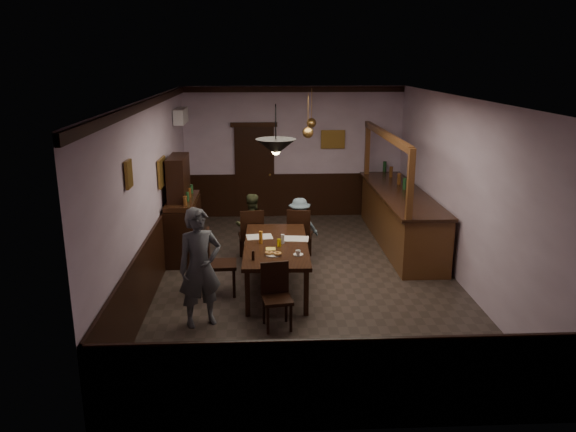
{
  "coord_description": "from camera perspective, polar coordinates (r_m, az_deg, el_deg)",
  "views": [
    {
      "loc": [
        -0.75,
        -8.79,
        3.59
      ],
      "look_at": [
        -0.33,
        -0.15,
        1.15
      ],
      "focal_mm": 35.0,
      "sensor_mm": 36.0,
      "label": 1
    }
  ],
  "objects": [
    {
      "name": "pastry_ring_a",
      "position": [
        8.41,
        -1.94,
        -3.76
      ],
      "size": [
        0.13,
        0.13,
        0.04
      ],
      "primitive_type": "torus",
      "color": "#C68C47",
      "rests_on": "pastry_plate"
    },
    {
      "name": "coffee_cup",
      "position": [
        8.37,
        1.04,
        -3.75
      ],
      "size": [
        0.08,
        0.08,
        0.07
      ],
      "primitive_type": "imported",
      "rotation": [
        0.0,
        0.0,
        -0.02
      ],
      "color": "white",
      "rests_on": "saucer"
    },
    {
      "name": "pendant_brass_far",
      "position": [
        11.75,
        2.39,
        9.41
      ],
      "size": [
        0.2,
        0.2,
        0.81
      ],
      "color": "#BF8C3F",
      "rests_on": "ground"
    },
    {
      "name": "pastry_plate",
      "position": [
        8.41,
        -1.56,
        -3.96
      ],
      "size": [
        0.22,
        0.22,
        0.01
      ],
      "primitive_type": "cylinder",
      "color": "white",
      "rests_on": "dining_table"
    },
    {
      "name": "saucer",
      "position": [
        8.42,
        1.06,
        -3.93
      ],
      "size": [
        0.15,
        0.15,
        0.01
      ],
      "primitive_type": "cylinder",
      "color": "white",
      "rests_on": "dining_table"
    },
    {
      "name": "sideboard",
      "position": [
        10.52,
        -10.66,
        -0.13
      ],
      "size": [
        0.51,
        1.44,
        1.9
      ],
      "color": "black",
      "rests_on": "ground"
    },
    {
      "name": "soda_can",
      "position": [
        8.78,
        -0.92,
        -2.73
      ],
      "size": [
        0.07,
        0.07,
        0.12
      ],
      "primitive_type": "cylinder",
      "color": "yellow",
      "rests_on": "dining_table"
    },
    {
      "name": "beer_glass",
      "position": [
        8.92,
        -2.78,
        -2.18
      ],
      "size": [
        0.06,
        0.06,
        0.2
      ],
      "primitive_type": "cylinder",
      "color": "#BF721E",
      "rests_on": "dining_table"
    },
    {
      "name": "bar_counter",
      "position": [
        11.35,
        11.3,
        -0.0
      ],
      "size": [
        0.93,
        3.99,
        2.24
      ],
      "color": "#482A13",
      "rests_on": "ground"
    },
    {
      "name": "person_standing",
      "position": [
        7.77,
        -8.94,
        -5.2
      ],
      "size": [
        0.72,
        0.61,
        1.68
      ],
      "primitive_type": "imported",
      "rotation": [
        0.0,
        0.0,
        0.41
      ],
      "color": "#4C5057",
      "rests_on": "ground"
    },
    {
      "name": "pendant_iron",
      "position": [
        7.74,
        -1.24,
        7.02
      ],
      "size": [
        0.56,
        0.56,
        0.69
      ],
      "color": "black",
      "rests_on": "ground"
    },
    {
      "name": "chair_far_left",
      "position": [
        10.2,
        -3.73,
        -1.72
      ],
      "size": [
        0.49,
        0.49,
        0.98
      ],
      "rotation": [
        0.0,
        0.0,
        3.3
      ],
      "color": "black",
      "rests_on": "ground"
    },
    {
      "name": "newspaper_left",
      "position": [
        9.26,
        -2.92,
        -2.13
      ],
      "size": [
        0.45,
        0.35,
        0.01
      ],
      "primitive_type": "cube",
      "rotation": [
        0.0,
        0.0,
        0.12
      ],
      "color": "silver",
      "rests_on": "dining_table"
    },
    {
      "name": "pastry_ring_b",
      "position": [
        8.37,
        -1.08,
        -3.84
      ],
      "size": [
        0.13,
        0.13,
        0.04
      ],
      "primitive_type": "torus",
      "color": "#C68C47",
      "rests_on": "pastry_plate"
    },
    {
      "name": "door_back",
      "position": [
        12.99,
        -3.4,
        4.44
      ],
      "size": [
        0.9,
        0.06,
        2.1
      ],
      "primitive_type": "cube",
      "color": "black",
      "rests_on": "ground"
    },
    {
      "name": "water_glass",
      "position": [
        8.91,
        -0.55,
        -2.35
      ],
      "size": [
        0.06,
        0.06,
        0.15
      ],
      "primitive_type": "cylinder",
      "color": "silver",
      "rests_on": "dining_table"
    },
    {
      "name": "napkin",
      "position": [
        8.68,
        -1.77,
        -3.34
      ],
      "size": [
        0.15,
        0.15,
        0.0
      ],
      "primitive_type": "cube",
      "rotation": [
        0.0,
        0.0,
        -0.02
      ],
      "color": "#E1C752",
      "rests_on": "dining_table"
    },
    {
      "name": "dining_table",
      "position": [
        8.94,
        -1.22,
        -3.24
      ],
      "size": [
        1.04,
        2.22,
        0.75
      ],
      "rotation": [
        0.0,
        0.0,
        -0.02
      ],
      "color": "black",
      "rests_on": "ground"
    },
    {
      "name": "pendant_brass_mid",
      "position": [
        10.22,
        2.04,
        8.46
      ],
      "size": [
        0.2,
        0.2,
        0.81
      ],
      "color": "#BF8C3F",
      "rests_on": "ground"
    },
    {
      "name": "chair_near",
      "position": [
        7.77,
        -1.22,
        -7.76
      ],
      "size": [
        0.45,
        0.45,
        0.9
      ],
      "rotation": [
        0.0,
        0.0,
        0.16
      ],
      "color": "black",
      "rests_on": "ground"
    },
    {
      "name": "picture_back",
      "position": [
        12.98,
        4.58,
        7.77
      ],
      "size": [
        0.55,
        0.04,
        0.42
      ],
      "color": "olive",
      "rests_on": "ground"
    },
    {
      "name": "person_seated_left",
      "position": [
        10.45,
        -3.76,
        -0.94
      ],
      "size": [
        0.65,
        0.54,
        1.2
      ],
      "primitive_type": "imported",
      "rotation": [
        0.0,
        0.0,
        3.31
      ],
      "color": "#3C4328",
      "rests_on": "ground"
    },
    {
      "name": "chair_far_right",
      "position": [
        10.2,
        1.16,
        -1.67
      ],
      "size": [
        0.51,
        0.51,
        0.98
      ],
      "rotation": [
        0.0,
        0.0,
        2.93
      ],
      "color": "black",
      "rests_on": "ground"
    },
    {
      "name": "ac_unit",
      "position": [
        11.86,
        -10.84,
        9.95
      ],
      "size": [
        0.2,
        0.85,
        0.3
      ],
      "color": "white",
      "rests_on": "ground"
    },
    {
      "name": "chair_side",
      "position": [
        8.82,
        -7.31,
        -4.4
      ],
      "size": [
        0.47,
        0.47,
        1.04
      ],
      "rotation": [
        0.0,
        0.0,
        1.62
      ],
      "color": "black",
      "rests_on": "ground"
    },
    {
      "name": "picture_left_large",
      "position": [
        9.93,
        -12.68,
        4.38
      ],
      "size": [
        0.04,
        0.62,
        0.48
      ],
      "color": "olive",
      "rests_on": "ground"
    },
    {
      "name": "pepper_mill",
      "position": [
        8.21,
        -3.56,
        -4.02
      ],
      "size": [
        0.04,
        0.04,
        0.14
      ],
      "primitive_type": "cylinder",
      "color": "black",
      "rests_on": "dining_table"
    },
    {
      "name": "newspaper_right",
      "position": [
        9.15,
        0.78,
        -2.32
      ],
      "size": [
        0.45,
        0.35,
        0.01
      ],
      "primitive_type": "cube",
      "rotation": [
        0.0,
        0.0,
        -0.12
      ],
      "color": "silver",
      "rests_on": "dining_table"
    },
    {
      "name": "room",
      "position": [
        9.07,
        2.04,
        2.4
      ],
      "size": [
        5.01,
        8.01,
        3.01
      ],
      "color": "#2D2621",
      "rests_on": "ground"
    },
    {
      "name": "person_seated_right",
      "position": [
        10.46,
        1.17,
        -1.13
      ],
      "size": [
        0.77,
        0.51,
        1.11
      ],
      "primitive_type": "imported",
      "rotation": [
        0.0,
        0.0,
        3.29
      ],
      "color": "slate",
      "rests_on": "ground"
    },
    {
      "name": "picture_left_small",
      "position": [
        7.53,
        -15.88,
        4.11
      ],
      "size": [
        0.04,
        0.28,
        0.36
      ],
      "color": "olive",
      "rests_on": "ground"
    }
  ]
}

